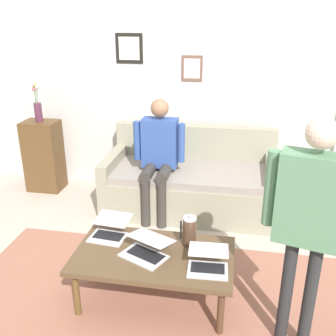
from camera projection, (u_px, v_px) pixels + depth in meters
name	position (u px, v px, depth m)	size (l,w,h in m)	color
ground_plane	(148.00, 297.00, 3.09)	(7.68, 7.68, 0.00)	#BBA999
area_rug	(152.00, 306.00, 2.99)	(3.10, 1.83, 0.01)	#9B604D
back_wall	(187.00, 81.00, 4.60)	(7.04, 0.11, 2.70)	beige
couch	(191.00, 183.00, 4.43)	(1.88, 0.92, 0.88)	gray
coffee_table	(154.00, 258.00, 2.95)	(1.19, 0.68, 0.42)	brown
laptop_left	(146.00, 250.00, 2.90)	(0.43, 0.41, 0.13)	silver
laptop_center	(208.00, 263.00, 2.75)	(0.30, 0.31, 0.11)	silver
laptop_right	(110.00, 231.00, 3.15)	(0.31, 0.35, 0.13)	silver
french_press	(189.00, 231.00, 3.00)	(0.13, 0.11, 0.27)	#4C3323
side_shelf	(44.00, 156.00, 4.86)	(0.42, 0.32, 0.88)	brown
flower_vase	(38.00, 107.00, 4.63)	(0.09, 0.10, 0.46)	#55293E
person_standing	(310.00, 211.00, 2.30)	(0.56, 0.27, 1.58)	#28282A
person_seated	(158.00, 152.00, 4.12)	(0.55, 0.51, 1.28)	#36332E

